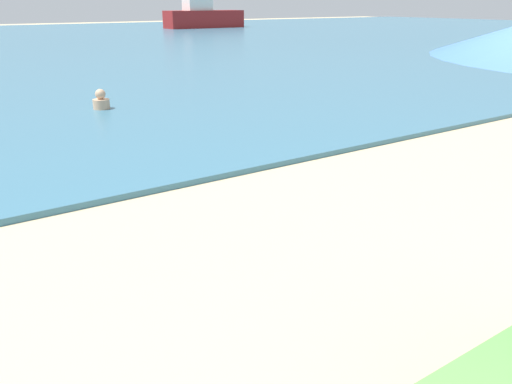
# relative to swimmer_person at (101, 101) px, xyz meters

# --- Properties ---
(swimmer_person) EXTENTS (0.34, 0.34, 0.41)m
(swimmer_person) POSITION_rel_swimmer_person_xyz_m (0.00, 0.00, 0.00)
(swimmer_person) COLOR tan
(swimmer_person) RESTS_ON sea_water
(boat_tanker) EXTENTS (6.80, 1.85, 2.47)m
(boat_tanker) POSITION_rel_swimmer_person_xyz_m (19.45, 29.93, 0.73)
(boat_tanker) COLOR maroon
(boat_tanker) RESTS_ON sea_water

